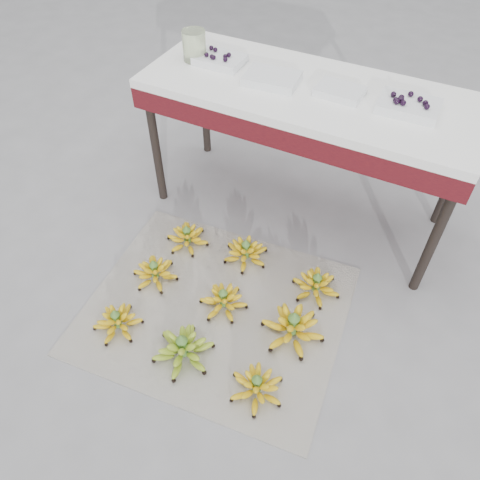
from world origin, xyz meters
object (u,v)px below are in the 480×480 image
at_px(bunch_front_right, 257,386).
at_px(tray_left, 272,78).
at_px(bunch_front_left, 117,322).
at_px(bunch_back_left, 187,237).
at_px(newspaper_mat, 216,309).
at_px(bunch_front_center, 183,349).
at_px(tray_right, 340,91).
at_px(bunch_mid_left, 155,272).
at_px(glass_jar, 194,46).
at_px(bunch_back_right, 316,285).
at_px(bunch_mid_center, 223,300).
at_px(bunch_mid_right, 293,327).
at_px(vendor_table, 308,105).
at_px(tray_far_left, 220,59).
at_px(bunch_back_center, 246,252).
at_px(tray_far_right, 409,106).

distance_m(bunch_front_right, tray_left, 1.46).
height_order(bunch_front_left, bunch_back_left, bunch_back_left).
height_order(newspaper_mat, bunch_front_center, bunch_front_center).
xyz_separation_m(bunch_front_center, tray_right, (0.23, 1.17, 0.75)).
distance_m(bunch_mid_left, glass_jar, 1.20).
height_order(bunch_front_center, bunch_back_left, bunch_front_center).
bearing_deg(bunch_back_right, bunch_mid_left, -135.80).
xyz_separation_m(newspaper_mat, glass_jar, (-0.57, 0.87, 0.87)).
distance_m(bunch_mid_left, bunch_back_left, 0.29).
relative_size(bunch_front_left, bunch_mid_left, 1.08).
xyz_separation_m(newspaper_mat, bunch_mid_center, (0.03, 0.03, 0.05)).
bearing_deg(bunch_back_left, bunch_mid_right, -9.56).
distance_m(bunch_front_right, vendor_table, 1.38).
relative_size(bunch_front_right, tray_far_left, 1.11).
height_order(bunch_back_left, bunch_back_center, bunch_back_center).
xyz_separation_m(vendor_table, glass_jar, (-0.65, -0.00, 0.17)).
xyz_separation_m(bunch_back_right, vendor_table, (-0.33, 0.54, 0.65)).
bearing_deg(glass_jar, tray_far_left, 10.30).
xyz_separation_m(bunch_front_left, glass_jar, (-0.21, 1.18, 0.82)).
height_order(bunch_mid_right, glass_jar, glass_jar).
bearing_deg(tray_left, tray_far_left, 169.38).
height_order(bunch_back_center, tray_right, tray_right).
height_order(newspaper_mat, tray_far_left, tray_far_left).
bearing_deg(bunch_mid_center, bunch_back_left, 138.81).
distance_m(newspaper_mat, tray_left, 1.18).
distance_m(bunch_front_center, bunch_back_left, 0.71).
bearing_deg(bunch_mid_center, glass_jar, 121.21).
bearing_deg(glass_jar, bunch_mid_left, -76.86).
relative_size(bunch_front_left, bunch_back_center, 0.85).
bearing_deg(glass_jar, tray_far_right, 0.55).
bearing_deg(newspaper_mat, glass_jar, 123.31).
distance_m(bunch_front_center, tray_right, 1.41).
height_order(bunch_front_right, bunch_mid_right, bunch_mid_right).
distance_m(bunch_mid_left, vendor_table, 1.16).
relative_size(bunch_back_center, vendor_table, 0.19).
height_order(bunch_front_right, tray_far_left, tray_far_left).
distance_m(bunch_front_left, tray_left, 1.40).
relative_size(newspaper_mat, bunch_mid_left, 4.91).
bearing_deg(bunch_back_center, bunch_mid_left, -160.40).
distance_m(bunch_front_left, bunch_back_left, 0.63).
bearing_deg(newspaper_mat, bunch_back_left, 138.08).
bearing_deg(bunch_mid_center, tray_far_right, 54.37).
relative_size(newspaper_mat, tray_far_left, 4.99).
xyz_separation_m(newspaper_mat, bunch_front_left, (-0.37, -0.31, 0.05)).
bearing_deg(bunch_back_center, tray_left, 78.03).
relative_size(newspaper_mat, tray_far_right, 4.51).
xyz_separation_m(bunch_front_right, bunch_mid_center, (-0.34, 0.33, -0.00)).
xyz_separation_m(bunch_back_right, tray_far_left, (-0.84, 0.57, 0.77)).
xyz_separation_m(newspaper_mat, bunch_back_left, (-0.36, 0.32, 0.05)).
bearing_deg(bunch_front_center, vendor_table, 110.42).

